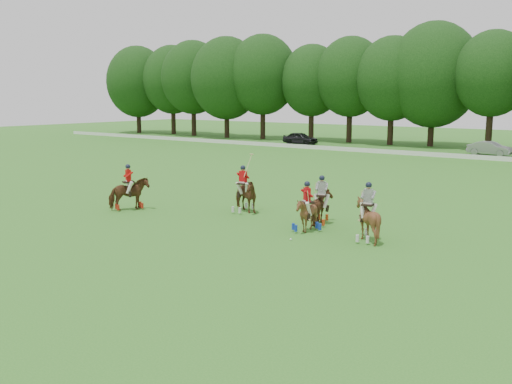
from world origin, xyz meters
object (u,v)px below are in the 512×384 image
Objects in this scene: polo_red_b at (243,195)px; car_left at (300,138)px; polo_red_c at (307,214)px; polo_ball at (291,239)px; polo_stripe_a at (321,207)px; car_mid at (490,148)px; polo_stripe_b at (368,219)px; polo_red_a at (129,193)px.

car_left is at bearing 118.26° from polo_red_b.
polo_red_b reaches higher than polo_red_c.
polo_ball is at bearing -146.90° from car_left.
polo_red_c is at bearing -19.41° from polo_red_b.
polo_stripe_a is at bearing -145.19° from car_left.
polo_stripe_a reaches higher than polo_ball.
polo_red_c is (2.37, -38.69, 0.08)m from car_mid.
polo_red_c is 0.91× the size of polo_stripe_b.
polo_stripe_b is (12.77, 1.54, 0.01)m from polo_red_a.
polo_red_b reaches higher than car_mid.
polo_red_c is 1.91m from polo_ball.
polo_red_b is (-2.49, -36.98, 0.17)m from car_mid.
polo_red_a is 0.81× the size of polo_red_b.
polo_red_a is (14.81, -40.12, 0.12)m from car_left.
polo_stripe_a is at bearing 17.45° from polo_red_a.
polo_ball is at bearing -144.02° from polo_stripe_b.
polo_stripe_b is (7.70, -1.60, 0.02)m from polo_red_b.
polo_red_a is 5.96m from polo_red_b.
car_left is 22.37m from car_mid.
polo_red_a is at bearing -158.42° from car_left.
polo_stripe_a is at bearing 97.45° from polo_red_c.
car_left is at bearing 110.26° from polo_red_a.
polo_ball is (25.05, -40.42, -0.71)m from car_left.
polo_ball is (2.68, -40.42, -0.66)m from car_mid.
polo_ball is at bearing -169.83° from car_mid.
polo_red_c reaches higher than car_mid.
polo_stripe_a is 25.39× the size of polo_ball.
polo_red_a is 10.28m from polo_ball.
car_mid is 1.77× the size of polo_stripe_b.
polo_red_a is 26.67× the size of polo_ball.
polo_stripe_b is at bearing -143.13° from car_left.
car_mid is at bearing 93.50° from polo_red_c.
polo_ball is (5.17, -3.44, -0.83)m from polo_red_b.
polo_red_a reaches higher than car_left.
polo_ball is (0.31, -1.73, -0.75)m from polo_red_c.
car_left is 1.85× the size of polo_red_a.
polo_red_a is 0.99× the size of polo_stripe_b.
polo_red_c is 24.74× the size of polo_ball.
polo_stripe_b is at bearing -165.93° from car_mid.
car_left is 42.77m from polo_red_a.
polo_red_a is 1.05× the size of polo_stripe_a.
polo_red_c is at bearing 8.18° from polo_red_a.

